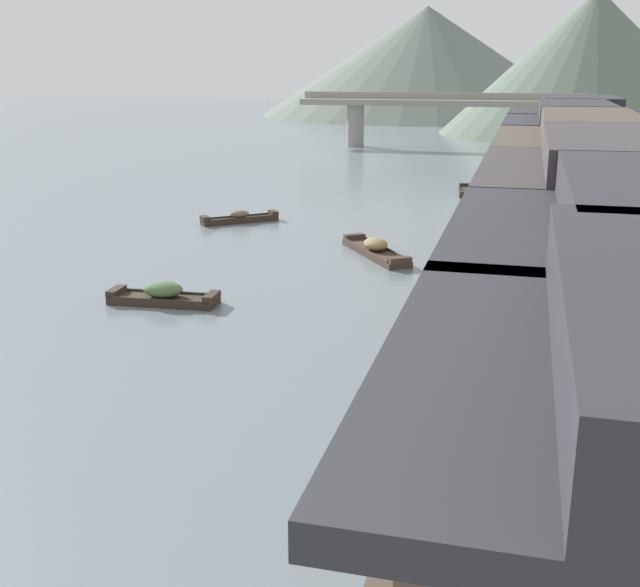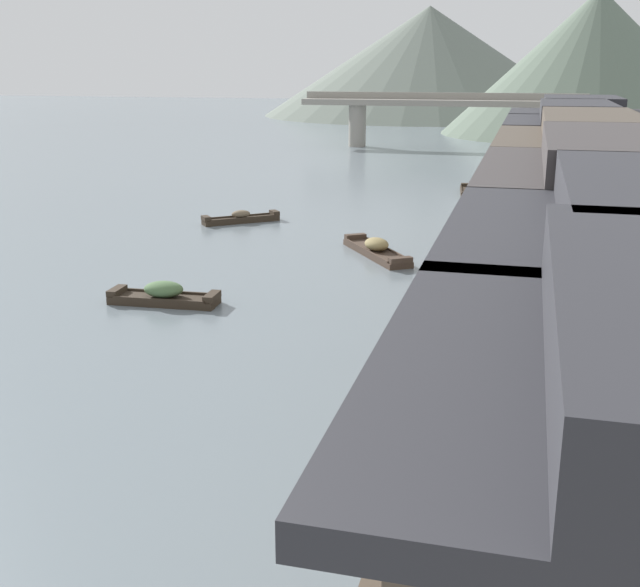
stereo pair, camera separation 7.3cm
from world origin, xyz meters
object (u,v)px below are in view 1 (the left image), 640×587
boat_moored_second (240,218)px  house_waterfront_tall (597,274)px  house_waterfront_far (569,179)px  boat_moored_far (376,250)px  boat_moored_nearest (163,296)px  mooring_post_dock_mid (476,324)px  stone_bridge (438,111)px  house_waterfront_narrow (582,213)px  house_waterfront_end (575,162)px  mooring_post_dock_near (430,529)px  boat_moored_third (467,191)px

boat_moored_second → house_waterfront_tall: house_waterfront_tall is taller
boat_moored_second → house_waterfront_far: house_waterfront_far is taller
boat_moored_far → house_waterfront_far: size_ratio=0.66×
boat_moored_far → house_waterfront_far: bearing=6.5°
boat_moored_nearest → boat_moored_second: boat_moored_nearest is taller
boat_moored_nearest → mooring_post_dock_mid: size_ratio=5.40×
house_waterfront_far → mooring_post_dock_mid: 13.11m
stone_bridge → boat_moored_second: bearing=-97.7°
boat_moored_nearest → boat_moored_second: size_ratio=1.07×
boat_moored_nearest → house_waterfront_narrow: 14.50m
house_waterfront_end → stone_bridge: 42.81m
boat_moored_second → mooring_post_dock_near: bearing=-64.2°
boat_moored_second → stone_bridge: (5.80, 42.82, 3.49)m
boat_moored_nearest → house_waterfront_far: (13.94, 10.09, 3.29)m
boat_moored_nearest → house_waterfront_tall: 15.56m
boat_moored_second → house_waterfront_end: house_waterfront_end is taller
boat_moored_second → mooring_post_dock_near: (13.69, -28.31, 0.80)m
stone_bridge → house_waterfront_narrow: bearing=-79.0°
house_waterfront_end → mooring_post_dock_near: bearing=-96.6°
house_waterfront_narrow → house_waterfront_far: same height
house_waterfront_tall → house_waterfront_end: same height
boat_moored_third → mooring_post_dock_near: 41.74m
house_waterfront_far → house_waterfront_narrow: bearing=-89.6°
house_waterfront_narrow → stone_bridge: 56.97m
boat_moored_far → stone_bridge: stone_bridge is taller
house_waterfront_end → mooring_post_dock_near: house_waterfront_end is taller
boat_moored_second → house_waterfront_end: (17.12, 1.54, 3.37)m
house_waterfront_far → stone_bridge: size_ratio=0.26×
mooring_post_dock_mid → mooring_post_dock_near: bearing=-90.0°
house_waterfront_end → house_waterfront_far: bearing=-95.0°
boat_moored_third → mooring_post_dock_mid: 30.80m
house_waterfront_narrow → house_waterfront_end: same height
boat_moored_third → house_waterfront_far: size_ratio=0.56×
house_waterfront_far → boat_moored_third: bearing=106.7°
boat_moored_second → house_waterfront_narrow: size_ratio=0.46×
house_waterfront_far → house_waterfront_end: 6.38m
house_waterfront_narrow → mooring_post_dock_near: 15.70m
boat_moored_third → house_waterfront_tall: size_ratio=0.55×
boat_moored_third → house_waterfront_narrow: (5.53, -26.44, 3.45)m
house_waterfront_end → mooring_post_dock_near: size_ratio=7.85×
boat_moored_nearest → house_waterfront_narrow: house_waterfront_narrow is taller
boat_moored_far → boat_moored_third: bearing=82.4°
house_waterfront_narrow → stone_bridge: house_waterfront_narrow is taller
house_waterfront_narrow → house_waterfront_end: 14.65m
boat_moored_second → boat_moored_third: boat_moored_second is taller
mooring_post_dock_mid → house_waterfront_tall: bearing=-53.3°
boat_moored_third → stone_bridge: bearing=100.2°
house_waterfront_tall → mooring_post_dock_near: (-2.81, -7.19, -2.55)m
boat_moored_second → boat_moored_nearest: bearing=-80.0°
boat_moored_nearest → boat_moored_far: bearing=57.1°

